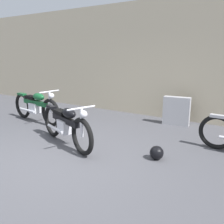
% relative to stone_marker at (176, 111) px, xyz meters
% --- Properties ---
extents(ground_plane, '(40.00, 40.00, 0.00)m').
position_rel_stone_marker_xyz_m(ground_plane, '(-1.13, -3.30, -0.38)').
color(ground_plane, '#47474C').
extents(building_wall, '(18.00, 0.30, 3.37)m').
position_rel_stone_marker_xyz_m(building_wall, '(-1.13, 0.68, 1.30)').
color(building_wall, beige).
rests_on(building_wall, ground_plane).
extents(stone_marker, '(0.71, 0.28, 0.76)m').
position_rel_stone_marker_xyz_m(stone_marker, '(0.00, 0.00, 0.00)').
color(stone_marker, '#9E9EA3').
rests_on(stone_marker, ground_plane).
extents(helmet, '(0.25, 0.25, 0.25)m').
position_rel_stone_marker_xyz_m(helmet, '(0.40, -2.33, -0.26)').
color(helmet, black).
rests_on(helmet, ground_plane).
extents(motorcycle_black, '(1.97, 0.90, 0.92)m').
position_rel_stone_marker_xyz_m(motorcycle_black, '(-1.48, -2.67, 0.06)').
color(motorcycle_black, black).
rests_on(motorcycle_black, ground_plane).
extents(motorcycle_green, '(2.10, 0.59, 0.94)m').
position_rel_stone_marker_xyz_m(motorcycle_green, '(-3.40, -1.81, 0.07)').
color(motorcycle_green, black).
rests_on(motorcycle_green, ground_plane).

